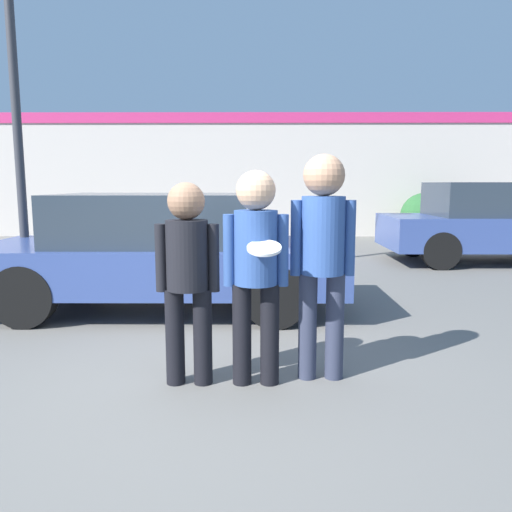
{
  "coord_description": "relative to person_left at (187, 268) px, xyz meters",
  "views": [
    {
      "loc": [
        0.41,
        -3.85,
        1.59
      ],
      "look_at": [
        0.38,
        0.19,
        1.0
      ],
      "focal_mm": 35.0,
      "sensor_mm": 36.0,
      "label": 1
    }
  ],
  "objects": [
    {
      "name": "ground_plane",
      "position": [
        0.15,
        0.04,
        -0.93
      ],
      "size": [
        56.0,
        56.0,
        0.0
      ],
      "primitive_type": "plane",
      "color": "#66635E"
    },
    {
      "name": "storefront_building",
      "position": [
        0.15,
        11.25,
        0.91
      ],
      "size": [
        24.0,
        0.22,
        3.64
      ],
      "color": "beige",
      "rests_on": "ground"
    },
    {
      "name": "parked_car_far",
      "position": [
        5.21,
        6.21,
        -0.13
      ],
      "size": [
        4.23,
        1.95,
        1.61
      ],
      "color": "#334784",
      "rests_on": "ground"
    },
    {
      "name": "person_right",
      "position": [
        1.06,
        0.12,
        0.16
      ],
      "size": [
        0.51,
        0.34,
        1.81
      ],
      "color": "#2D3347",
      "rests_on": "ground"
    },
    {
      "name": "shrub",
      "position": [
        5.25,
        10.4,
        -0.27
      ],
      "size": [
        1.33,
        1.33,
        1.33
      ],
      "color": "#285B2D",
      "rests_on": "ground"
    },
    {
      "name": "parked_car_near",
      "position": [
        -0.68,
        2.39,
        -0.19
      ],
      "size": [
        4.47,
        1.88,
        1.46
      ],
      "color": "#334784",
      "rests_on": "ground"
    },
    {
      "name": "person_left",
      "position": [
        0.0,
        0.0,
        0.0
      ],
      "size": [
        0.5,
        0.33,
        1.6
      ],
      "color": "black",
      "rests_on": "ground"
    },
    {
      "name": "person_middle_with_frisbee",
      "position": [
        0.53,
        -0.0,
        0.07
      ],
      "size": [
        0.51,
        0.53,
        1.69
      ],
      "color": "black",
      "rests_on": "ground"
    }
  ]
}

